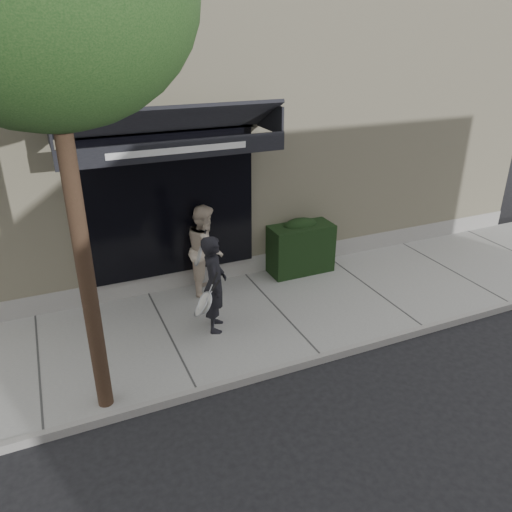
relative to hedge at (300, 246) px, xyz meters
name	(u,v)px	position (x,y,z in m)	size (l,w,h in m)	color
ground	(277,314)	(-1.10, -1.25, -0.66)	(80.00, 80.00, 0.00)	black
sidewalk	(277,311)	(-1.10, -1.25, -0.60)	(20.00, 3.00, 0.12)	gray
curb	(322,358)	(-1.10, -2.80, -0.59)	(20.00, 0.10, 0.14)	gray
building_facade	(189,118)	(-1.11, 3.71, 2.08)	(14.30, 8.04, 5.64)	beige
hedge	(300,246)	(0.00, 0.00, 0.00)	(1.30, 0.70, 1.14)	black
pedestrian_front	(214,284)	(-2.33, -1.40, 0.29)	(0.75, 0.86, 1.66)	black
pedestrian_back	(205,249)	(-2.02, -0.05, 0.31)	(0.86, 0.98, 1.70)	beige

